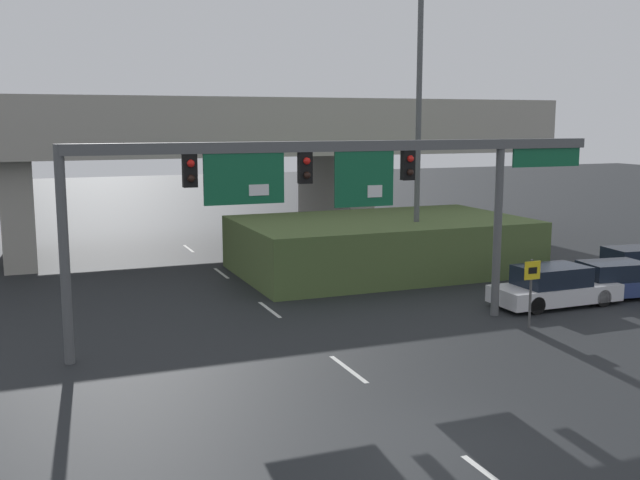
% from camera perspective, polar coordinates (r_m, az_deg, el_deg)
% --- Properties ---
extents(ground_plane, '(160.00, 160.00, 0.00)m').
position_cam_1_polar(ground_plane, '(16.66, 9.21, -14.74)').
color(ground_plane, black).
extents(lane_markings, '(0.14, 30.22, 0.01)m').
position_cam_1_polar(lane_markings, '(26.94, -3.85, -5.32)').
color(lane_markings, silver).
rests_on(lane_markings, ground).
extents(signal_gantry, '(17.55, 0.44, 6.08)m').
position_cam_1_polar(signal_gantry, '(23.09, 1.35, 4.81)').
color(signal_gantry, '#515456').
rests_on(signal_gantry, ground).
extents(speed_limit_sign, '(0.60, 0.11, 2.27)m').
position_cam_1_polar(speed_limit_sign, '(25.15, 15.80, -3.21)').
color(speed_limit_sign, '#4C4C4C').
rests_on(speed_limit_sign, ground).
extents(highway_light_pole_near, '(0.70, 0.36, 12.85)m').
position_cam_1_polar(highway_light_pole_near, '(32.39, 7.52, 9.20)').
color(highway_light_pole_near, '#515456').
rests_on(highway_light_pole_near, ground).
extents(overpass_bridge, '(38.82, 9.67, 7.78)m').
position_cam_1_polar(overpass_bridge, '(39.39, -10.14, 7.24)').
color(overpass_bridge, '#A39E93').
rests_on(overpass_bridge, ground).
extents(grass_embankment, '(12.59, 7.58, 2.37)m').
position_cam_1_polar(grass_embankment, '(33.57, 4.66, -0.39)').
color(grass_embankment, '#4C6033').
rests_on(grass_embankment, ground).
extents(parked_sedan_near_right, '(4.75, 1.91, 1.47)m').
position_cam_1_polar(parked_sedan_near_right, '(28.66, 17.37, -3.45)').
color(parked_sedan_near_right, silver).
rests_on(parked_sedan_near_right, ground).
extents(parked_sedan_mid_right, '(4.65, 2.30, 1.38)m').
position_cam_1_polar(parked_sedan_mid_right, '(30.76, 21.58, -2.91)').
color(parked_sedan_mid_right, navy).
rests_on(parked_sedan_mid_right, ground).
extents(parked_sedan_far_right, '(4.74, 2.26, 1.45)m').
position_cam_1_polar(parked_sedan_far_right, '(34.10, 23.06, -1.83)').
color(parked_sedan_far_right, gray).
rests_on(parked_sedan_far_right, ground).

